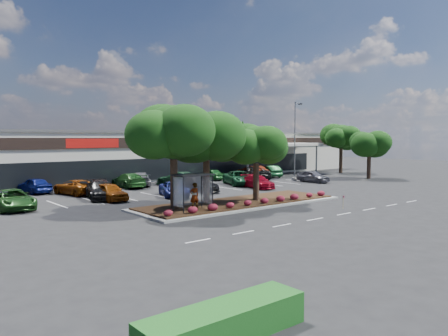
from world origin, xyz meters
TOP-DOWN VIEW (x-y plane):
  - ground at (0.00, 0.00)m, footprint 160.00×160.00m
  - retail_store at (0.06, 33.91)m, footprint 80.40×25.20m
  - landscape_island at (-2.00, 4.00)m, footprint 18.00×6.00m
  - lane_markings at (-0.14, 10.42)m, footprint 33.12×20.06m
  - shrub_row at (-2.00, 1.90)m, footprint 17.00×0.80m
  - bus_shelter at (-7.50, 2.95)m, footprint 2.75×1.55m
  - island_tree_west at (-8.00, 4.50)m, footprint 7.20×7.20m
  - island_tree_mid at (-4.50, 5.20)m, footprint 6.60×6.60m
  - island_tree_east at (-0.50, 3.70)m, footprint 5.80×5.80m
  - hedge_south_west at (-18.00, -13.50)m, footprint 5.00×1.30m
  - tree_east_near at (26.00, 10.00)m, footprint 5.60×5.60m
  - tree_east_far at (31.00, 18.00)m, footprint 6.40×6.40m
  - conifer_north_east at (34.00, 44.00)m, footprint 3.96×3.96m
  - person_waiting at (-7.29, 2.93)m, footprint 0.77×0.56m
  - light_pole at (16.29, 14.26)m, footprint 1.43×0.50m
  - survey_stake at (2.59, -2.66)m, footprint 0.07×0.14m
  - car_0 at (-16.93, 13.00)m, footprint 2.54×5.46m
  - car_1 at (-9.23, 12.77)m, footprint 1.87×4.47m
  - car_2 at (-9.41, 14.26)m, footprint 3.62×5.92m
  - car_3 at (-3.46, 11.55)m, footprint 3.86×5.31m
  - car_4 at (0.15, 12.95)m, footprint 2.48×5.54m
  - car_5 at (7.57, 14.98)m, footprint 4.59×6.24m
  - car_6 at (6.98, 11.30)m, footprint 2.92×5.06m
  - car_7 at (16.48, 11.55)m, footprint 1.71×4.24m
  - car_9 at (-12.78, 22.06)m, footprint 2.48×4.76m
  - car_10 at (-10.05, 18.60)m, footprint 3.34×5.51m
  - car_11 at (-1.73, 21.35)m, footprint 4.03×5.74m
  - car_12 at (-3.46, 20.61)m, footprint 2.56×5.57m
  - car_13 at (1.64, 18.53)m, footprint 3.82×6.00m
  - car_14 at (8.60, 21.72)m, footprint 1.76×4.26m
  - car_15 at (15.21, 20.95)m, footprint 1.86×4.93m
  - car_16 at (12.74, 18.76)m, footprint 3.72×6.50m
  - car_17 at (17.58, 19.88)m, footprint 3.40×5.05m

SIDE VIEW (x-z plane):
  - ground at x=0.00m, z-range 0.00..0.00m
  - lane_markings at x=-0.14m, z-range 0.00..0.01m
  - landscape_island at x=-2.00m, z-range -0.01..0.25m
  - hedge_south_west at x=-18.00m, z-range 0.00..0.90m
  - shrub_row at x=-2.00m, z-range 0.26..0.76m
  - survey_stake at x=2.59m, z-range 0.15..1.16m
  - car_3 at x=-3.46m, z-range 0.00..1.34m
  - car_6 at x=6.98m, z-range 0.00..1.38m
  - car_10 at x=-10.05m, z-range 0.00..1.43m
  - car_7 at x=16.48m, z-range 0.00..1.44m
  - car_14 at x=8.60m, z-range 0.00..1.44m
  - car_1 at x=-9.23m, z-range 0.00..1.51m
  - car_0 at x=-16.93m, z-range 0.00..1.51m
  - car_11 at x=-1.73m, z-range 0.00..1.54m
  - car_9 at x=-12.78m, z-range 0.00..1.55m
  - car_17 at x=17.58m, z-range 0.00..1.57m
  - car_5 at x=7.57m, z-range 0.00..1.58m
  - car_12 at x=-3.46m, z-range 0.00..1.58m
  - car_4 at x=0.15m, z-range 0.00..1.58m
  - car_2 at x=-9.41m, z-range 0.00..1.60m
  - car_15 at x=15.21m, z-range 0.00..1.61m
  - car_13 at x=1.64m, z-range 0.00..1.62m
  - car_16 at x=12.74m, z-range 0.00..1.71m
  - person_waiting at x=-7.29m, z-range 0.26..2.21m
  - bus_shelter at x=-7.50m, z-range 1.01..3.60m
  - retail_store at x=0.06m, z-range 0.03..6.28m
  - tree_east_near at x=26.00m, z-range 0.00..6.51m
  - island_tree_east at x=-0.50m, z-range 0.26..6.76m
  - tree_east_far at x=31.00m, z-range 0.00..7.62m
  - island_tree_mid at x=-4.50m, z-range 0.26..7.58m
  - island_tree_west at x=-8.00m, z-range 0.26..8.15m
  - light_pole at x=16.29m, z-range -0.56..9.29m
  - conifer_north_east at x=34.00m, z-range 0.00..9.00m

